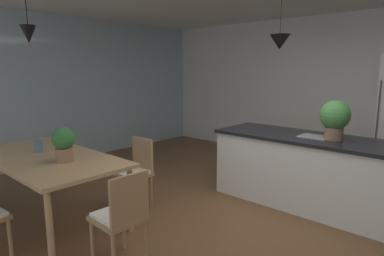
% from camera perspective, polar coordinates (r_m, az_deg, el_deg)
% --- Properties ---
extents(ground_plane, '(10.00, 8.40, 0.04)m').
position_cam_1_polar(ground_plane, '(3.88, 9.23, -16.77)').
color(ground_plane, brown).
extents(wall_back_kitchen, '(10.00, 0.12, 2.70)m').
position_cam_1_polar(wall_back_kitchen, '(6.47, 25.64, 5.81)').
color(wall_back_kitchen, silver).
rests_on(wall_back_kitchen, ground_plane).
extents(window_wall_left_glazing, '(0.06, 8.40, 2.70)m').
position_cam_1_polar(window_wall_left_glazing, '(6.61, -21.55, 6.16)').
color(window_wall_left_glazing, '#9EB7C6').
rests_on(window_wall_left_glazing, ground_plane).
extents(dining_table, '(2.10, 1.03, 0.75)m').
position_cam_1_polar(dining_table, '(4.13, -23.90, -5.22)').
color(dining_table, tan).
rests_on(dining_table, ground_plane).
extents(chair_kitchen_end, '(0.41, 0.41, 0.87)m').
position_cam_1_polar(chair_kitchen_end, '(3.02, -12.16, -14.57)').
color(chair_kitchen_end, '#A87F56').
rests_on(chair_kitchen_end, ground_plane).
extents(chair_far_right, '(0.40, 0.40, 0.87)m').
position_cam_1_polar(chair_far_right, '(4.23, -9.91, -7.24)').
color(chair_far_right, '#A87F56').
rests_on(chair_far_right, ground_plane).
extents(kitchen_island, '(2.32, 0.87, 0.91)m').
position_cam_1_polar(kitchen_island, '(4.47, 19.20, -6.87)').
color(kitchen_island, silver).
rests_on(kitchen_island, ground_plane).
extents(pendant_over_table, '(0.16, 0.16, 0.69)m').
position_cam_1_polar(pendant_over_table, '(4.08, -26.52, 14.39)').
color(pendant_over_table, black).
extents(pendant_over_island_main, '(0.26, 0.26, 0.72)m').
position_cam_1_polar(pendant_over_island_main, '(4.50, 14.98, 14.24)').
color(pendant_over_island_main, black).
extents(potted_plant_on_island, '(0.35, 0.35, 0.47)m').
position_cam_1_polar(potted_plant_on_island, '(4.22, 23.55, 1.67)').
color(potted_plant_on_island, '#8C664C').
rests_on(potted_plant_on_island, kitchen_island).
extents(potted_plant_on_table, '(0.24, 0.24, 0.37)m').
position_cam_1_polar(potted_plant_on_table, '(3.74, -21.39, -2.39)').
color(potted_plant_on_table, '#8C664C').
rests_on(potted_plant_on_table, dining_table).
extents(vase_on_dining_table, '(0.09, 0.09, 0.14)m').
position_cam_1_polar(vase_on_dining_table, '(4.31, -25.08, -2.89)').
color(vase_on_dining_table, slate).
rests_on(vase_on_dining_table, dining_table).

